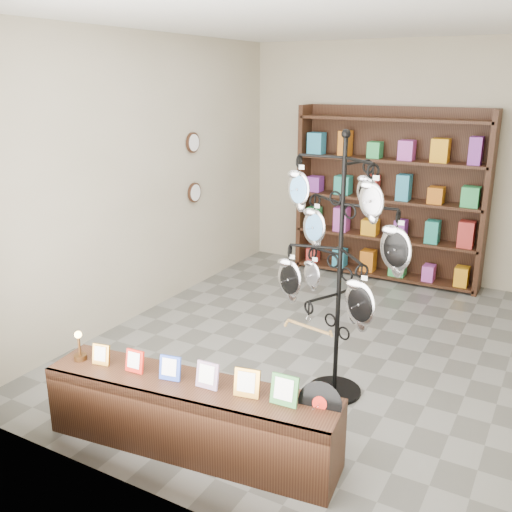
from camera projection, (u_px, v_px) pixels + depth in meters
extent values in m
plane|color=slate|center=(314.00, 343.00, 5.70)|extent=(5.00, 5.00, 0.00)
plane|color=#B3A890|center=(396.00, 162.00, 7.33)|extent=(4.00, 0.00, 4.00)
plane|color=#B3A890|center=(141.00, 271.00, 3.17)|extent=(4.00, 0.00, 4.00)
plane|color=#B3A890|center=(149.00, 177.00, 6.18)|extent=(0.00, 5.00, 5.00)
plane|color=white|center=(325.00, 20.00, 4.80)|extent=(5.00, 5.00, 0.00)
cylinder|color=black|center=(334.00, 390.00, 4.80)|extent=(0.55, 0.55, 0.03)
cylinder|color=black|center=(340.00, 273.00, 4.49)|extent=(0.05, 0.05, 2.12)
sphere|color=black|center=(346.00, 134.00, 4.17)|extent=(0.07, 0.07, 0.07)
ellipsoid|color=silver|center=(354.00, 312.00, 4.75)|extent=(0.12, 0.07, 0.22)
cube|color=tan|center=(308.00, 327.00, 4.44)|extent=(0.40, 0.10, 0.04)
cube|color=black|center=(190.00, 416.00, 4.00)|extent=(2.16, 0.69, 0.52)
cube|color=gold|center=(101.00, 355.00, 4.16)|extent=(0.14, 0.07, 0.15)
cube|color=red|center=(135.00, 361.00, 4.05)|extent=(0.15, 0.07, 0.16)
cube|color=#263FA5|center=(170.00, 368.00, 3.95)|extent=(0.16, 0.07, 0.17)
cube|color=#E54C33|center=(207.00, 375.00, 3.84)|extent=(0.17, 0.08, 0.18)
cube|color=gold|center=(247.00, 383.00, 3.73)|extent=(0.18, 0.08, 0.19)
cube|color=#337233|center=(284.00, 390.00, 3.64)|extent=(0.19, 0.08, 0.20)
cylinder|color=black|center=(320.00, 403.00, 3.62)|extent=(0.30, 0.10, 0.28)
cylinder|color=red|center=(320.00, 404.00, 3.62)|extent=(0.10, 0.04, 0.10)
cylinder|color=#482D14|center=(80.00, 357.00, 4.25)|extent=(0.10, 0.10, 0.04)
cylinder|color=#482D14|center=(79.00, 346.00, 4.22)|extent=(0.02, 0.02, 0.14)
sphere|color=#FFBF59|center=(78.00, 335.00, 4.19)|extent=(0.05, 0.05, 0.05)
cube|color=black|center=(392.00, 193.00, 7.40)|extent=(2.40, 0.04, 2.20)
cube|color=black|center=(304.00, 187.00, 7.82)|extent=(0.06, 0.36, 2.20)
cube|color=black|center=(487.00, 205.00, 6.72)|extent=(0.06, 0.36, 2.20)
cube|color=black|center=(383.00, 273.00, 7.58)|extent=(2.36, 0.36, 0.04)
cube|color=black|center=(386.00, 237.00, 7.43)|extent=(2.36, 0.36, 0.03)
cube|color=black|center=(388.00, 199.00, 7.28)|extent=(2.36, 0.36, 0.04)
cube|color=black|center=(391.00, 160.00, 7.14)|extent=(2.36, 0.36, 0.04)
cube|color=black|center=(394.00, 119.00, 6.99)|extent=(2.36, 0.36, 0.04)
cylinder|color=black|center=(193.00, 143.00, 6.75)|extent=(0.03, 0.24, 0.24)
cylinder|color=black|center=(194.00, 193.00, 6.92)|extent=(0.03, 0.24, 0.24)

